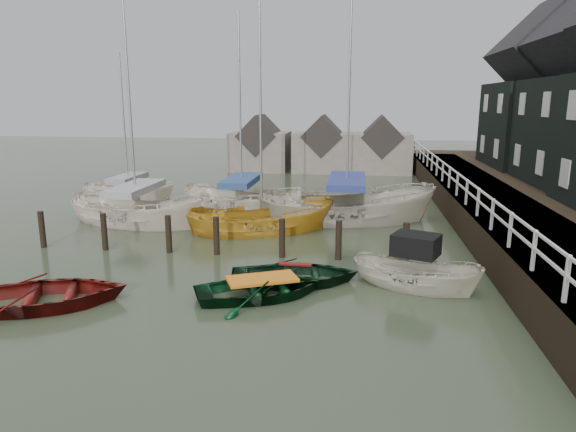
# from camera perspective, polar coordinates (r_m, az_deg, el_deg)

# --- Properties ---
(ground) EXTENTS (120.00, 120.00, 0.00)m
(ground) POSITION_cam_1_polar(r_m,az_deg,el_deg) (15.84, -6.62, -7.58)
(ground) COLOR #2C3421
(ground) RESTS_ON ground
(pier) EXTENTS (3.04, 32.00, 2.70)m
(pier) POSITION_cam_1_polar(r_m,az_deg,el_deg) (25.47, 20.57, 1.12)
(pier) COLOR black
(pier) RESTS_ON ground
(mooring_pilings) EXTENTS (13.72, 0.22, 1.80)m
(mooring_pilings) POSITION_cam_1_polar(r_m,az_deg,el_deg) (18.73, -7.69, -2.80)
(mooring_pilings) COLOR black
(mooring_pilings) RESTS_ON ground
(far_sheds) EXTENTS (14.00, 4.08, 4.39)m
(far_sheds) POSITION_cam_1_polar(r_m,az_deg,el_deg) (40.64, 3.67, 7.60)
(far_sheds) COLOR #665B51
(far_sheds) RESTS_ON ground
(rowboat_red) EXTENTS (5.34, 4.65, 0.92)m
(rowboat_red) POSITION_cam_1_polar(r_m,az_deg,el_deg) (15.67, -25.61, -9.04)
(rowboat_red) COLOR #5B110D
(rowboat_red) RESTS_ON ground
(rowboat_green) EXTENTS (4.57, 4.04, 0.78)m
(rowboat_green) POSITION_cam_1_polar(r_m,az_deg,el_deg) (14.85, -2.87, -8.93)
(rowboat_green) COLOR black
(rowboat_green) RESTS_ON ground
(rowboat_dkgreen) EXTENTS (4.33, 3.44, 0.81)m
(rowboat_dkgreen) POSITION_cam_1_polar(r_m,az_deg,el_deg) (15.87, 0.83, -7.45)
(rowboat_dkgreen) COLOR black
(rowboat_dkgreen) RESTS_ON ground
(motorboat) EXTENTS (4.20, 2.91, 2.36)m
(motorboat) POSITION_cam_1_polar(r_m,az_deg,el_deg) (15.95, 13.86, -7.32)
(motorboat) COLOR beige
(motorboat) RESTS_ON ground
(sailboat_a) EXTENTS (7.52, 4.40, 12.19)m
(sailboat_a) POSITION_cam_1_polar(r_m,az_deg,el_deg) (24.36, -16.38, -0.64)
(sailboat_a) COLOR silver
(sailboat_a) RESTS_ON ground
(sailboat_b) EXTENTS (7.50, 5.24, 10.88)m
(sailboat_b) POSITION_cam_1_polar(r_m,az_deg,el_deg) (25.77, -5.12, 0.55)
(sailboat_b) COLOR silver
(sailboat_b) RESTS_ON ground
(sailboat_c) EXTENTS (6.76, 4.42, 10.73)m
(sailboat_c) POSITION_cam_1_polar(r_m,az_deg,el_deg) (22.00, -2.92, -1.67)
(sailboat_c) COLOR #BE8923
(sailboat_c) RESTS_ON ground
(sailboat_d) EXTENTS (8.58, 4.24, 13.89)m
(sailboat_d) POSITION_cam_1_polar(r_m,az_deg,el_deg) (24.02, 6.46, -0.39)
(sailboat_d) COLOR #BAAF9E
(sailboat_d) RESTS_ON ground
(sailboat_e) EXTENTS (5.86, 2.85, 8.99)m
(sailboat_e) POSITION_cam_1_polar(r_m,az_deg,el_deg) (29.74, -17.22, 1.67)
(sailboat_e) COLOR beige
(sailboat_e) RESTS_ON ground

